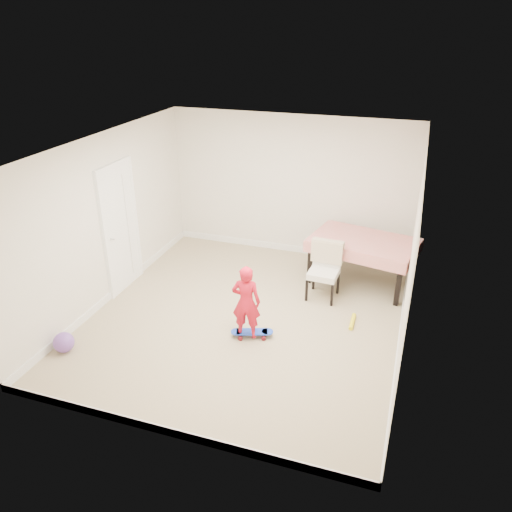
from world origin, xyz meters
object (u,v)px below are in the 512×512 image
(child, at_px, (246,304))
(balloon, at_px, (64,342))
(dining_table, at_px, (362,261))
(dining_chair, at_px, (324,272))
(skateboard, at_px, (252,334))

(child, height_order, balloon, child)
(dining_table, xyz_separation_m, dining_chair, (-0.51, -0.70, 0.07))
(dining_chair, height_order, child, child)
(balloon, bearing_deg, dining_table, 42.36)
(balloon, bearing_deg, child, 25.64)
(balloon, bearing_deg, dining_chair, 39.86)
(dining_table, height_order, child, child)
(dining_table, bearing_deg, balloon, -125.78)
(child, bearing_deg, dining_chair, -126.65)
(dining_table, distance_m, skateboard, 2.47)
(skateboard, bearing_deg, child, -165.13)
(dining_table, xyz_separation_m, child, (-1.30, -2.15, 0.15))
(dining_table, distance_m, dining_chair, 0.87)
(skateboard, relative_size, child, 0.55)
(dining_table, relative_size, balloon, 6.02)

